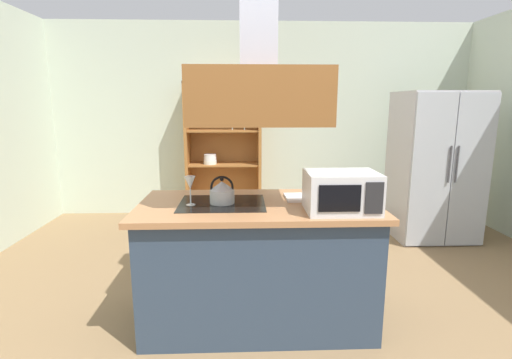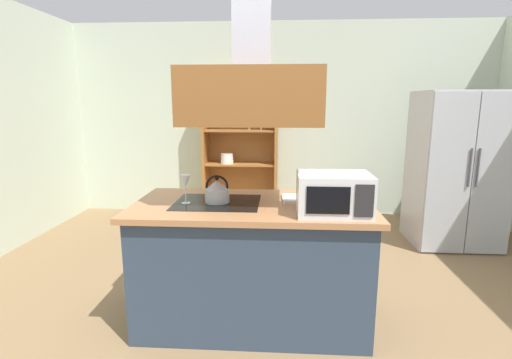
{
  "view_description": "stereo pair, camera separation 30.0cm",
  "coord_description": "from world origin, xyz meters",
  "px_view_note": "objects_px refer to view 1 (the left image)",
  "views": [
    {
      "loc": [
        -0.3,
        -2.53,
        1.6
      ],
      "look_at": [
        -0.19,
        0.42,
        1.0
      ],
      "focal_mm": 26.55,
      "sensor_mm": 36.0,
      "label": 1
    },
    {
      "loc": [
        -0.0,
        -2.52,
        1.6
      ],
      "look_at": [
        -0.19,
        0.42,
        1.0
      ],
      "focal_mm": 26.55,
      "sensor_mm": 36.0,
      "label": 2
    }
  ],
  "objects_px": {
    "kettle": "(222,192)",
    "wine_glass_on_counter": "(190,184)",
    "cutting_board": "(308,197)",
    "microwave": "(341,192)",
    "refrigerator": "(435,166)",
    "dish_cabinet": "(224,158)"
  },
  "relations": [
    {
      "from": "refrigerator",
      "to": "kettle",
      "type": "distance_m",
      "value": 2.98
    },
    {
      "from": "kettle",
      "to": "wine_glass_on_counter",
      "type": "xyz_separation_m",
      "value": [
        -0.22,
        -0.04,
        0.07
      ]
    },
    {
      "from": "kettle",
      "to": "cutting_board",
      "type": "height_order",
      "value": "kettle"
    },
    {
      "from": "cutting_board",
      "to": "wine_glass_on_counter",
      "type": "xyz_separation_m",
      "value": [
        -0.85,
        -0.16,
        0.14
      ]
    },
    {
      "from": "microwave",
      "to": "wine_glass_on_counter",
      "type": "relative_size",
      "value": 2.23
    },
    {
      "from": "cutting_board",
      "to": "microwave",
      "type": "distance_m",
      "value": 0.4
    },
    {
      "from": "dish_cabinet",
      "to": "refrigerator",
      "type": "bearing_deg",
      "value": -21.3
    },
    {
      "from": "refrigerator",
      "to": "wine_glass_on_counter",
      "type": "relative_size",
      "value": 8.39
    },
    {
      "from": "refrigerator",
      "to": "cutting_board",
      "type": "relative_size",
      "value": 5.09
    },
    {
      "from": "refrigerator",
      "to": "microwave",
      "type": "relative_size",
      "value": 3.76
    },
    {
      "from": "refrigerator",
      "to": "microwave",
      "type": "xyz_separation_m",
      "value": [
        -1.63,
        -1.95,
        0.17
      ]
    },
    {
      "from": "refrigerator",
      "to": "wine_glass_on_counter",
      "type": "xyz_separation_m",
      "value": [
        -2.63,
        -1.77,
        0.19
      ]
    },
    {
      "from": "kettle",
      "to": "dish_cabinet",
      "type": "bearing_deg",
      "value": 92.42
    },
    {
      "from": "refrigerator",
      "to": "kettle",
      "type": "relative_size",
      "value": 8.85
    },
    {
      "from": "kettle",
      "to": "wine_glass_on_counter",
      "type": "height_order",
      "value": "wine_glass_on_counter"
    },
    {
      "from": "refrigerator",
      "to": "kettle",
      "type": "xyz_separation_m",
      "value": [
        -2.42,
        -1.73,
        0.12
      ]
    },
    {
      "from": "kettle",
      "to": "cutting_board",
      "type": "distance_m",
      "value": 0.65
    },
    {
      "from": "kettle",
      "to": "refrigerator",
      "type": "bearing_deg",
      "value": 35.56
    },
    {
      "from": "dish_cabinet",
      "to": "microwave",
      "type": "xyz_separation_m",
      "value": [
        0.9,
        -2.94,
        0.2
      ]
    },
    {
      "from": "refrigerator",
      "to": "kettle",
      "type": "bearing_deg",
      "value": -144.44
    },
    {
      "from": "dish_cabinet",
      "to": "microwave",
      "type": "relative_size",
      "value": 4.09
    },
    {
      "from": "kettle",
      "to": "microwave",
      "type": "relative_size",
      "value": 0.42
    }
  ]
}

